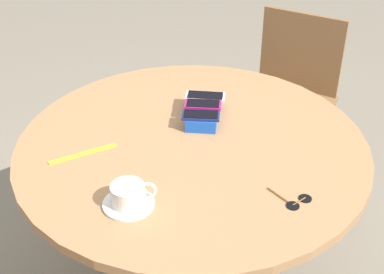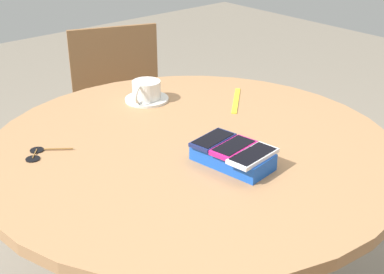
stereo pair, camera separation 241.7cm
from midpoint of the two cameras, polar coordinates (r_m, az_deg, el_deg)
name	(u,v)px [view 2 (the right image)]	position (r m, az deg, el deg)	size (l,w,h in m)	color
round_table	(192,174)	(1.08, 43.51, -40.21)	(1.12, 1.12, 0.77)	#2D2D2D
phone_box	(233,157)	(1.03, 56.43, -38.62)	(0.21, 0.13, 0.04)	blue
phone_white	(253,156)	(1.04, 61.24, -38.09)	(0.08, 0.14, 0.01)	silver
phone_magenta	(234,147)	(1.01, 57.38, -37.88)	(0.08, 0.13, 0.01)	#D11975
phone_navy	(213,140)	(0.99, 52.87, -37.62)	(0.08, 0.13, 0.01)	navy
saucer	(147,99)	(1.05, 26.76, -26.68)	(0.14, 0.14, 0.01)	silver
coffee_cup	(146,90)	(1.03, 27.18, -25.61)	(0.09, 0.12, 0.06)	silver
lanyard_strap	(236,100)	(1.20, 40.37, -23.48)	(0.21, 0.02, 0.00)	yellow
sunglasses	(38,154)	(0.83, 18.73, -50.34)	(0.08, 0.12, 0.01)	black
chair_near_window	(124,120)	(1.59, 10.27, -19.01)	(0.54, 0.54, 0.84)	brown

